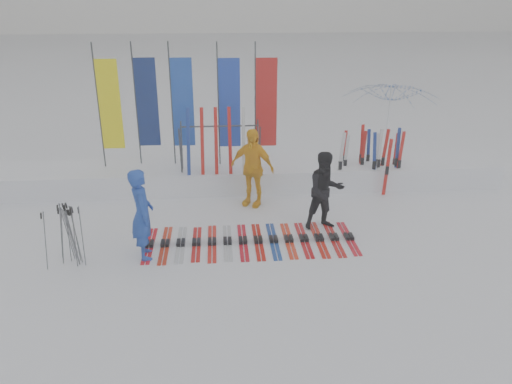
{
  "coord_description": "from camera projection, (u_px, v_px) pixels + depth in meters",
  "views": [
    {
      "loc": [
        -0.57,
        -8.16,
        4.93
      ],
      "look_at": [
        0.2,
        1.6,
        1.0
      ],
      "focal_mm": 35.0,
      "sensor_mm": 36.0,
      "label": 1
    }
  ],
  "objects": [
    {
      "name": "ground",
      "position": [
        252.0,
        273.0,
        9.43
      ],
      "size": [
        120.0,
        120.0,
        0.0
      ],
      "primitive_type": "plane",
      "color": "white",
      "rests_on": "ground"
    },
    {
      "name": "snow_bank",
      "position": [
        240.0,
        175.0,
        13.57
      ],
      "size": [
        14.0,
        1.6,
        0.6
      ],
      "primitive_type": "cube",
      "color": "white",
      "rests_on": "ground"
    },
    {
      "name": "person_blue",
      "position": [
        142.0,
        214.0,
        9.68
      ],
      "size": [
        0.57,
        0.75,
        1.85
      ],
      "primitive_type": "imported",
      "rotation": [
        0.0,
        0.0,
        1.78
      ],
      "color": "#1C40A8",
      "rests_on": "ground"
    },
    {
      "name": "person_black",
      "position": [
        325.0,
        191.0,
        10.92
      ],
      "size": [
        0.97,
        0.81,
        1.77
      ],
      "primitive_type": "imported",
      "rotation": [
        0.0,
        0.0,
        0.18
      ],
      "color": "black",
      "rests_on": "ground"
    },
    {
      "name": "person_yellow",
      "position": [
        252.0,
        168.0,
        12.11
      ],
      "size": [
        1.22,
        0.98,
        1.94
      ],
      "primitive_type": "imported",
      "rotation": [
        0.0,
        0.0,
        -0.53
      ],
      "color": "#FFB510",
      "rests_on": "ground"
    },
    {
      "name": "tent_canopy",
      "position": [
        388.0,
        124.0,
        14.93
      ],
      "size": [
        3.65,
        3.68,
        2.54
      ],
      "primitive_type": "imported",
      "rotation": [
        0.0,
        0.0,
        -0.4
      ],
      "color": "white",
      "rests_on": "ground"
    },
    {
      "name": "ski_row",
      "position": [
        251.0,
        241.0,
        10.57
      ],
      "size": [
        4.41,
        1.69,
        0.07
      ],
      "color": "red",
      "rests_on": "ground"
    },
    {
      "name": "pole_cluster",
      "position": [
        69.0,
        235.0,
        9.57
      ],
      "size": [
        0.74,
        0.63,
        1.26
      ],
      "color": "#595B60",
      "rests_on": "ground"
    },
    {
      "name": "feather_flags",
      "position": [
        186.0,
        104.0,
        12.93
      ],
      "size": [
        4.6,
        0.3,
        3.2
      ],
      "color": "#383A3F",
      "rests_on": "ground"
    },
    {
      "name": "ski_rack",
      "position": [
        220.0,
        141.0,
        12.76
      ],
      "size": [
        2.04,
        0.8,
        1.23
      ],
      "color": "#383A3F",
      "rests_on": "ground"
    },
    {
      "name": "upright_skis",
      "position": [
        372.0,
        160.0,
        13.28
      ],
      "size": [
        1.67,
        1.1,
        1.67
      ],
      "color": "silver",
      "rests_on": "ground"
    }
  ]
}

